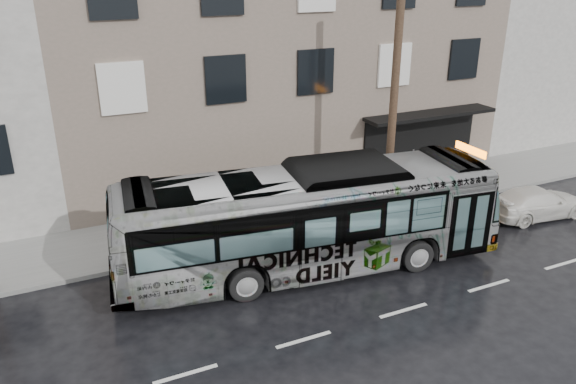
{
  "coord_description": "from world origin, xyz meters",
  "views": [
    {
      "loc": [
        -5.53,
        -13.45,
        9.27
      ],
      "look_at": [
        1.86,
        2.5,
        2.06
      ],
      "focal_mm": 35.0,
      "sensor_mm": 36.0,
      "label": 1
    }
  ],
  "objects_px": {
    "sign_post": "(411,178)",
    "bus": "(309,219)",
    "utility_pole_front": "(394,99)",
    "white_sedan": "(537,202)"
  },
  "relations": [
    {
      "from": "sign_post",
      "to": "bus",
      "type": "relative_size",
      "value": 0.19
    },
    {
      "from": "bus",
      "to": "sign_post",
      "type": "bearing_deg",
      "value": -60.15
    },
    {
      "from": "bus",
      "to": "white_sedan",
      "type": "bearing_deg",
      "value": -84.07
    },
    {
      "from": "utility_pole_front",
      "to": "bus",
      "type": "height_order",
      "value": "utility_pole_front"
    },
    {
      "from": "utility_pole_front",
      "to": "white_sedan",
      "type": "distance_m",
      "value": 7.12
    },
    {
      "from": "sign_post",
      "to": "white_sedan",
      "type": "xyz_separation_m",
      "value": [
        4.14,
        -2.62,
        -0.76
      ]
    },
    {
      "from": "white_sedan",
      "to": "utility_pole_front",
      "type": "bearing_deg",
      "value": 68.82
    },
    {
      "from": "sign_post",
      "to": "bus",
      "type": "distance_m",
      "value": 6.26
    },
    {
      "from": "utility_pole_front",
      "to": "sign_post",
      "type": "relative_size",
      "value": 3.75
    },
    {
      "from": "bus",
      "to": "utility_pole_front",
      "type": "bearing_deg",
      "value": -55.51
    }
  ]
}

